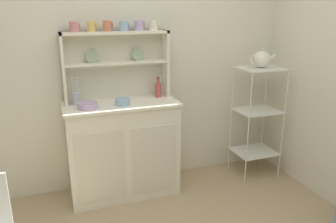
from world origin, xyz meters
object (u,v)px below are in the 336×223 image
Objects in this scene: hutch_cabinet at (123,148)px; hutch_shelf_unit at (116,60)px; jam_bottle at (158,89)px; cup_rose_0 at (74,27)px; bowl_mixing_large at (88,105)px; utensil_jar at (76,98)px; porcelain_teapot at (262,59)px; bakers_rack at (257,110)px.

hutch_shelf_unit is (0.00, 0.16, 0.79)m from hutch_cabinet.
hutch_shelf_unit is 0.47m from jam_bottle.
hutch_shelf_unit is 0.45m from cup_rose_0.
bowl_mixing_large is at bearing -165.91° from hutch_cabinet.
porcelain_teapot reaches higher than utensil_jar.
porcelain_teapot is (-0.00, 0.00, 0.51)m from bakers_rack.
jam_bottle reaches higher than bowl_mixing_large.
jam_bottle is at bearing -11.55° from hutch_shelf_unit.
hutch_shelf_unit is 0.50m from bowl_mixing_large.
jam_bottle is (0.37, -0.08, -0.28)m from hutch_shelf_unit.
bowl_mixing_large is 0.88× the size of jam_bottle.
porcelain_teapot is (1.37, -0.07, 0.76)m from hutch_cabinet.
bakers_rack is 0.51m from porcelain_teapot.
bowl_mixing_large is (-0.29, -0.24, -0.33)m from hutch_shelf_unit.
utensil_jar is (-1.74, 0.15, 0.25)m from bakers_rack.
hutch_shelf_unit is 0.48m from utensil_jar.
hutch_cabinet is 0.54m from bowl_mixing_large.
utensil_jar is at bearing 117.17° from bowl_mixing_large.
jam_bottle is 0.74× the size of porcelain_teapot.
cup_rose_0 is 0.54× the size of bowl_mixing_large.
hutch_cabinet is 4.18× the size of utensil_jar.
bowl_mixing_large is at bearing -179.88° from porcelain_teapot.
hutch_shelf_unit reaches higher than bowl_mixing_large.
hutch_cabinet is at bearing 14.09° from bowl_mixing_large.
cup_rose_0 is (-0.34, 0.12, 1.08)m from hutch_cabinet.
hutch_cabinet is at bearing 177.09° from bakers_rack.
hutch_cabinet is at bearing -19.96° from cup_rose_0.
porcelain_teapot is at bearing -4.85° from utensil_jar.
cup_rose_0 is 0.59m from utensil_jar.
hutch_shelf_unit is 4.96× the size of jam_bottle.
cup_rose_0 is 0.37× the size of utensil_jar.
cup_rose_0 is at bearing 102.87° from bowl_mixing_large.
bakers_rack reaches higher than bowl_mixing_large.
hutch_shelf_unit is at bearing 38.85° from bowl_mixing_large.
hutch_cabinet is 0.89× the size of bakers_rack.
jam_bottle reaches higher than hutch_cabinet.
porcelain_teapot is (1.37, -0.23, -0.03)m from hutch_shelf_unit.
hutch_shelf_unit is 3.89× the size of utensil_jar.
cup_rose_0 is 1.75m from porcelain_teapot.
utensil_jar is at bearing -179.35° from jam_bottle.
bakers_rack is 4.69× the size of utensil_jar.
porcelain_teapot is at bearing -9.60° from hutch_shelf_unit.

